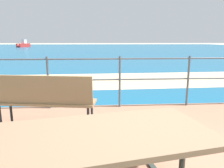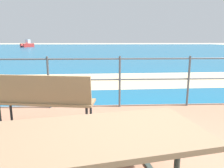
# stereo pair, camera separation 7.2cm
# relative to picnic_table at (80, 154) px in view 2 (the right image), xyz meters

# --- Properties ---
(sea_water) EXTENTS (90.00, 90.00, 0.01)m
(sea_water) POSITION_rel_picnic_table_xyz_m (0.54, 40.44, -0.64)
(sea_water) COLOR #145B84
(sea_water) RESTS_ON ground
(beach_strip) EXTENTS (54.08, 4.97, 0.01)m
(beach_strip) POSITION_rel_picnic_table_xyz_m (0.54, 6.28, -0.64)
(beach_strip) COLOR tan
(beach_strip) RESTS_ON ground
(picnic_table) EXTENTS (2.07, 1.84, 0.75)m
(picnic_table) POSITION_rel_picnic_table_xyz_m (0.00, 0.00, 0.00)
(picnic_table) COLOR #7A6047
(picnic_table) RESTS_ON patio_paving
(park_bench) EXTENTS (1.59, 0.65, 0.90)m
(park_bench) POSITION_rel_picnic_table_xyz_m (-0.74, 1.76, -0.04)
(park_bench) COLOR #8C704C
(park_bench) RESTS_ON patio_paving
(railing_fence) EXTENTS (5.94, 0.04, 1.08)m
(railing_fence) POSITION_rel_picnic_table_xyz_m (0.54, 2.91, 0.10)
(railing_fence) COLOR #4C5156
(railing_fence) RESTS_ON patio_paving
(boat_near) EXTENTS (1.87, 4.87, 1.70)m
(boat_near) POSITION_rel_picnic_table_xyz_m (-16.57, 47.80, -0.10)
(boat_near) COLOR red
(boat_near) RESTS_ON sea_water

